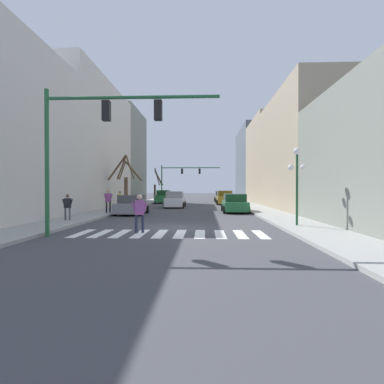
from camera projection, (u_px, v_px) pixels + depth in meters
ground_plane at (174, 228)px, 15.37m from camera, size 240.00×240.00×0.00m
sidewalk_left at (46, 226)px, 15.65m from camera, size 2.71×90.00×0.15m
sidewalk_right at (307, 228)px, 15.09m from camera, size 2.71×90.00×0.15m
building_row_left at (82, 148)px, 30.80m from camera, size 6.00×40.23×13.54m
building_row_right at (279, 161)px, 38.18m from camera, size 6.00×53.46×12.89m
crosswalk_stripes at (170, 234)px, 13.49m from camera, size 8.55×2.60×0.01m
traffic_signal_near at (97, 128)px, 12.56m from camera, size 7.39×0.28×6.26m
traffic_signal_far at (180, 174)px, 46.74m from camera, size 9.22×0.28×5.71m
street_lamp_right_corner at (297, 170)px, 15.47m from camera, size 0.95×0.36×4.01m
car_parked_right_near at (132, 205)px, 23.66m from camera, size 2.16×4.20×1.54m
car_driving_toward_lane at (225, 198)px, 38.63m from camera, size 2.18×4.56×1.78m
car_at_intersection at (164, 197)px, 42.35m from camera, size 2.11×4.74×1.82m
car_parked_left_far at (175, 200)px, 32.28m from camera, size 2.14×4.47×1.74m
car_parked_right_far at (235, 204)px, 25.84m from camera, size 2.18×4.55×1.58m
car_parked_left_near at (221, 197)px, 47.32m from camera, size 2.12×4.13×1.66m
pedestrian_near_right_corner at (120, 198)px, 30.28m from camera, size 0.28×0.71×1.64m
pedestrian_on_left_sidewalk at (67, 205)px, 17.88m from camera, size 0.67×0.22×1.56m
pedestrian_on_right_sidewalk at (108, 199)px, 23.46m from camera, size 0.59×0.64×1.81m
pedestrian_crossing_street at (139, 210)px, 13.74m from camera, size 0.75×0.35×1.78m
street_tree_right_far at (125, 181)px, 29.45m from camera, size 3.54×1.83×5.26m
street_tree_left_near at (156, 185)px, 47.45m from camera, size 1.43×2.21×5.18m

